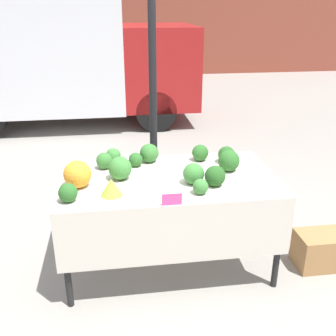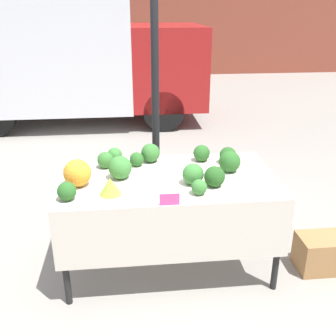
{
  "view_description": "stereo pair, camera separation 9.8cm",
  "coord_description": "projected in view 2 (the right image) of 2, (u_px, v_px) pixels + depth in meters",
  "views": [
    {
      "loc": [
        -0.4,
        -2.87,
        2.12
      ],
      "look_at": [
        0.0,
        0.0,
        0.91
      ],
      "focal_mm": 42.0,
      "sensor_mm": 36.0,
      "label": 1
    },
    {
      "loc": [
        -0.3,
        -2.88,
        2.12
      ],
      "look_at": [
        0.0,
        0.0,
        0.91
      ],
      "focal_mm": 42.0,
      "sensor_mm": 36.0,
      "label": 2
    }
  ],
  "objects": [
    {
      "name": "broccoli_head_11",
      "position": [
        67.0,
        191.0,
        2.78
      ],
      "size": [
        0.14,
        0.14,
        0.14
      ],
      "color": "#285B23",
      "rests_on": "market_table"
    },
    {
      "name": "broccoli_head_3",
      "position": [
        105.0,
        160.0,
        3.33
      ],
      "size": [
        0.14,
        0.14,
        0.14
      ],
      "color": "#336B2D",
      "rests_on": "market_table"
    },
    {
      "name": "market_table",
      "position": [
        169.0,
        192.0,
        3.15
      ],
      "size": [
        1.74,
        0.98,
        0.83
      ],
      "color": "beige",
      "rests_on": "ground_plane"
    },
    {
      "name": "broccoli_head_4",
      "position": [
        115.0,
        155.0,
        3.45
      ],
      "size": [
        0.13,
        0.13,
        0.13
      ],
      "color": "#387533",
      "rests_on": "market_table"
    },
    {
      "name": "broccoli_head_7",
      "position": [
        230.0,
        161.0,
        3.24
      ],
      "size": [
        0.18,
        0.18,
        0.18
      ],
      "color": "#285B23",
      "rests_on": "market_table"
    },
    {
      "name": "broccoli_head_6",
      "position": [
        151.0,
        153.0,
        3.45
      ],
      "size": [
        0.17,
        0.17,
        0.17
      ],
      "color": "#336B2D",
      "rests_on": "market_table"
    },
    {
      "name": "price_sign",
      "position": [
        170.0,
        199.0,
        2.71
      ],
      "size": [
        0.14,
        0.01,
        0.09
      ],
      "color": "#EF4793",
      "rests_on": "market_table"
    },
    {
      "name": "tent_pole",
      "position": [
        155.0,
        110.0,
        3.61
      ],
      "size": [
        0.07,
        0.07,
        2.44
      ],
      "color": "black",
      "rests_on": "ground_plane"
    },
    {
      "name": "broccoli_head_5",
      "position": [
        215.0,
        177.0,
        2.98
      ],
      "size": [
        0.16,
        0.16,
        0.16
      ],
      "color": "#23511E",
      "rests_on": "market_table"
    },
    {
      "name": "parked_truck",
      "position": [
        75.0,
        55.0,
        7.28
      ],
      "size": [
        4.4,
        2.11,
        2.32
      ],
      "color": "silver",
      "rests_on": "ground_plane"
    },
    {
      "name": "broccoli_head_2",
      "position": [
        228.0,
        155.0,
        3.42
      ],
      "size": [
        0.15,
        0.15,
        0.15
      ],
      "color": "#23511E",
      "rests_on": "market_table"
    },
    {
      "name": "broccoli_head_8",
      "position": [
        137.0,
        159.0,
        3.37
      ],
      "size": [
        0.12,
        0.12,
        0.12
      ],
      "color": "#285B23",
      "rests_on": "market_table"
    },
    {
      "name": "produce_crate",
      "position": [
        321.0,
        253.0,
        3.36
      ],
      "size": [
        0.41,
        0.29,
        0.31
      ],
      "color": "#9E7042",
      "rests_on": "ground_plane"
    },
    {
      "name": "broccoli_head_1",
      "position": [
        202.0,
        153.0,
        3.47
      ],
      "size": [
        0.15,
        0.15,
        0.15
      ],
      "color": "#285B23",
      "rests_on": "market_table"
    },
    {
      "name": "orange_cauliflower",
      "position": [
        77.0,
        173.0,
        2.98
      ],
      "size": [
        0.21,
        0.21,
        0.21
      ],
      "color": "orange",
      "rests_on": "market_table"
    },
    {
      "name": "broccoli_head_10",
      "position": [
        199.0,
        187.0,
        2.86
      ],
      "size": [
        0.12,
        0.12,
        0.12
      ],
      "color": "#387533",
      "rests_on": "market_table"
    },
    {
      "name": "broccoli_head_0",
      "position": [
        193.0,
        174.0,
        3.02
      ],
      "size": [
        0.17,
        0.17,
        0.17
      ],
      "color": "#387533",
      "rests_on": "market_table"
    },
    {
      "name": "romanesco_head",
      "position": [
        110.0,
        186.0,
        2.86
      ],
      "size": [
        0.16,
        0.16,
        0.13
      ],
      "color": "#93B238",
      "rests_on": "market_table"
    },
    {
      "name": "ground_plane",
      "position": [
        168.0,
        262.0,
        3.49
      ],
      "size": [
        40.0,
        40.0,
        0.0
      ],
      "primitive_type": "plane",
      "color": "gray"
    },
    {
      "name": "broccoli_head_9",
      "position": [
        120.0,
        168.0,
        3.11
      ],
      "size": [
        0.19,
        0.19,
        0.19
      ],
      "color": "#387533",
      "rests_on": "market_table"
    }
  ]
}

